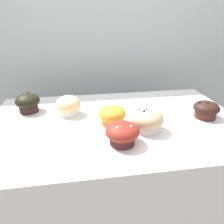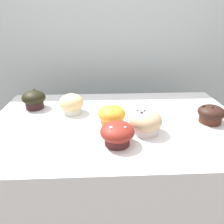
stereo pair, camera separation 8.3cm
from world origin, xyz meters
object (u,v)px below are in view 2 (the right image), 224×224
at_px(muffin_back_right, 112,115).
at_px(muffin_front_right, 117,134).
at_px(muffin_back_left, 211,114).
at_px(muffin_back_center, 71,104).
at_px(muffin_front_center, 146,122).
at_px(muffin_front_left, 34,99).

xyz_separation_m(muffin_back_right, muffin_front_right, (0.01, -0.14, 0.00)).
relative_size(muffin_back_left, muffin_back_right, 0.98).
xyz_separation_m(muffin_back_left, muffin_back_center, (-0.55, 0.12, 0.00)).
xyz_separation_m(muffin_front_center, muffin_back_right, (-0.12, 0.07, -0.00)).
height_order(muffin_back_left, muffin_back_center, muffin_back_center).
relative_size(muffin_front_right, muffin_back_center, 1.08).
distance_m(muffin_front_center, muffin_front_right, 0.13).
bearing_deg(muffin_front_right, muffin_front_left, 138.13).
xyz_separation_m(muffin_back_right, muffin_front_left, (-0.34, 0.17, 0.01)).
bearing_deg(muffin_back_left, muffin_front_left, 166.51).
height_order(muffin_front_right, muffin_back_center, muffin_back_center).
xyz_separation_m(muffin_back_right, muffin_back_center, (-0.17, 0.11, 0.00)).
height_order(muffin_front_left, muffin_front_right, muffin_front_left).
bearing_deg(muffin_back_center, muffin_front_left, 161.91).
bearing_deg(muffin_back_center, muffin_back_left, -12.01).
height_order(muffin_front_center, muffin_front_right, muffin_front_center).
bearing_deg(muffin_back_right, muffin_front_right, -85.60).
xyz_separation_m(muffin_back_left, muffin_back_right, (-0.38, 0.00, 0.00)).
xyz_separation_m(muffin_front_right, muffin_back_center, (-0.18, 0.26, 0.00)).
bearing_deg(muffin_front_center, muffin_back_left, 13.97).
relative_size(muffin_front_center, muffin_front_right, 1.03).
distance_m(muffin_back_left, muffin_front_right, 0.40).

